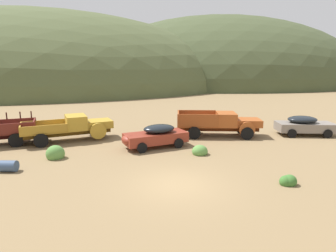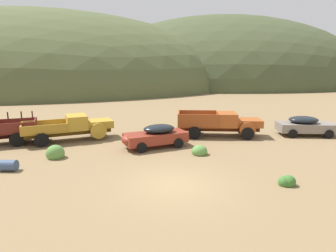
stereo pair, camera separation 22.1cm
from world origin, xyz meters
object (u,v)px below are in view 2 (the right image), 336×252
object	(u,v)px
car_rust_red	(154,136)
oil_drum_spare	(8,165)
truck_mustard	(75,127)
car_primer_gray	(308,125)
truck_oxide_orange	(224,123)

from	to	relation	value
car_rust_red	oil_drum_spare	size ratio (longest dim) A/B	4.74
truck_mustard	oil_drum_spare	size ratio (longest dim) A/B	6.69
truck_mustard	car_rust_red	size ratio (longest dim) A/B	1.41
truck_mustard	car_primer_gray	world-z (taller)	truck_mustard
truck_oxide_orange	car_primer_gray	size ratio (longest dim) A/B	1.38
truck_mustard	car_rust_red	distance (m)	6.40
truck_mustard	car_primer_gray	size ratio (longest dim) A/B	1.34
truck_oxide_orange	car_primer_gray	world-z (taller)	truck_oxide_orange
truck_oxide_orange	car_primer_gray	xyz separation A→B (m)	(6.61, -1.51, -0.21)
car_rust_red	car_primer_gray	bearing A→B (deg)	171.22
truck_oxide_orange	car_primer_gray	distance (m)	6.79
car_primer_gray	truck_mustard	bearing A→B (deg)	-172.50
truck_oxide_orange	car_rust_red	bearing A→B (deg)	-145.96
truck_mustard	car_primer_gray	bearing A→B (deg)	-19.99
oil_drum_spare	truck_mustard	bearing A→B (deg)	62.75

